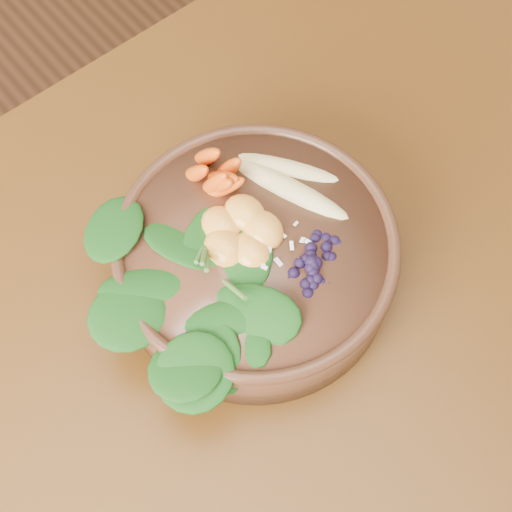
% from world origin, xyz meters
% --- Properties ---
extents(ground, '(4.00, 4.00, 0.00)m').
position_xyz_m(ground, '(0.00, 0.00, 0.00)').
color(ground, '#381E0F').
rests_on(ground, ground).
extents(dining_table, '(1.60, 0.90, 0.75)m').
position_xyz_m(dining_table, '(0.00, 0.00, 0.66)').
color(dining_table, '#331C0C').
rests_on(dining_table, ground).
extents(stoneware_bowl, '(0.42, 0.42, 0.09)m').
position_xyz_m(stoneware_bowl, '(0.11, 0.05, 0.79)').
color(stoneware_bowl, '#4F2E1D').
rests_on(stoneware_bowl, dining_table).
extents(kale_heap, '(0.27, 0.25, 0.05)m').
position_xyz_m(kale_heap, '(0.04, 0.09, 0.86)').
color(kale_heap, '#174714').
rests_on(kale_heap, stoneware_bowl).
extents(carrot_cluster, '(0.09, 0.09, 0.09)m').
position_xyz_m(carrot_cluster, '(0.13, 0.15, 0.88)').
color(carrot_cluster, '#DA4D13').
rests_on(carrot_cluster, stoneware_bowl).
extents(banana_halves, '(0.12, 0.18, 0.03)m').
position_xyz_m(banana_halves, '(0.19, 0.09, 0.85)').
color(banana_halves, '#E0CC84').
rests_on(banana_halves, stoneware_bowl).
extents(mandarin_cluster, '(0.12, 0.13, 0.04)m').
position_xyz_m(mandarin_cluster, '(0.10, 0.07, 0.85)').
color(mandarin_cluster, orange).
rests_on(mandarin_cluster, stoneware_bowl).
extents(blueberry_pile, '(0.18, 0.16, 0.04)m').
position_xyz_m(blueberry_pile, '(0.14, -0.01, 0.86)').
color(blueberry_pile, black).
rests_on(blueberry_pile, stoneware_bowl).
extents(coconut_flakes, '(0.12, 0.11, 0.01)m').
position_xyz_m(coconut_flakes, '(0.12, 0.03, 0.84)').
color(coconut_flakes, white).
rests_on(coconut_flakes, stoneware_bowl).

